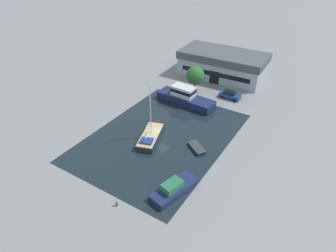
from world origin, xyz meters
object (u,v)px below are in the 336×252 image
at_px(warehouse_building, 223,64).
at_px(small_dinghy, 197,148).
at_px(parked_car, 230,95).
at_px(motor_cruiser, 185,97).
at_px(cabin_boat, 174,189).
at_px(quay_tree_near_building, 195,76).
at_px(sailboat_moored, 151,136).

height_order(warehouse_building, small_dinghy, warehouse_building).
distance_m(parked_car, motor_cruiser, 10.24).
bearing_deg(small_dinghy, cabin_boat, 43.98).
relative_size(quay_tree_near_building, parked_car, 1.27).
bearing_deg(sailboat_moored, motor_cruiser, 76.94).
distance_m(parked_car, small_dinghy, 20.22).
relative_size(warehouse_building, motor_cruiser, 1.63).
bearing_deg(small_dinghy, sailboat_moored, -44.75).
relative_size(warehouse_building, cabin_boat, 2.69).
bearing_deg(warehouse_building, small_dinghy, -76.22).
bearing_deg(sailboat_moored, parked_car, 56.38).
distance_m(warehouse_building, quay_tree_near_building, 11.36).
distance_m(quay_tree_near_building, motor_cruiser, 6.59).
bearing_deg(quay_tree_near_building, small_dinghy, -60.88).
xyz_separation_m(small_dinghy, cabin_boat, (1.91, -10.61, 0.46)).
relative_size(quay_tree_near_building, cabin_boat, 0.76).
bearing_deg(motor_cruiser, warehouse_building, -0.11).
relative_size(parked_car, small_dinghy, 1.16).
xyz_separation_m(warehouse_building, cabin_boat, (10.64, -40.73, -2.43)).
height_order(quay_tree_near_building, cabin_boat, quay_tree_near_building).
height_order(sailboat_moored, small_dinghy, sailboat_moored).
height_order(sailboat_moored, cabin_boat, sailboat_moored).
bearing_deg(parked_car, cabin_boat, 10.39).
distance_m(parked_car, sailboat_moored, 22.58).
distance_m(warehouse_building, sailboat_moored, 31.92).
bearing_deg(small_dinghy, quay_tree_near_building, -117.13).
xyz_separation_m(quay_tree_near_building, cabin_boat, (12.46, -29.54, -3.18)).
relative_size(motor_cruiser, small_dinghy, 3.19).
bearing_deg(cabin_boat, quay_tree_near_building, 126.51).
distance_m(quay_tree_near_building, small_dinghy, 21.97).
bearing_deg(parked_car, small_dinghy, 9.16).
bearing_deg(small_dinghy, parked_car, -139.55).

